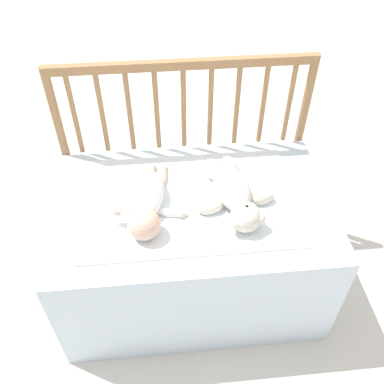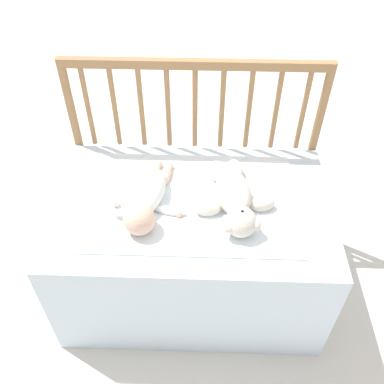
% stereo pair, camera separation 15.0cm
% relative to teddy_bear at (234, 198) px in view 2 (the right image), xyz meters
% --- Properties ---
extents(ground_plane, '(12.00, 12.00, 0.00)m').
position_rel_teddy_bear_xyz_m(ground_plane, '(-0.16, 0.01, -0.59)').
color(ground_plane, silver).
extents(crib_mattress, '(1.09, 0.69, 0.54)m').
position_rel_teddy_bear_xyz_m(crib_mattress, '(-0.16, 0.01, -0.32)').
color(crib_mattress, silver).
rests_on(crib_mattress, ground_plane).
extents(crib_rail, '(1.09, 0.04, 0.95)m').
position_rel_teddy_bear_xyz_m(crib_rail, '(-0.16, 0.38, 0.07)').
color(crib_rail, '#997047').
rests_on(crib_rail, ground_plane).
extents(blanket, '(0.83, 0.55, 0.01)m').
position_rel_teddy_bear_xyz_m(blanket, '(-0.17, 0.03, -0.05)').
color(blanket, white).
rests_on(blanket, crib_mattress).
extents(teddy_bear, '(0.31, 0.42, 0.12)m').
position_rel_teddy_bear_xyz_m(teddy_bear, '(0.00, 0.00, 0.00)').
color(teddy_bear, silver).
rests_on(teddy_bear, crib_mattress).
extents(baby, '(0.31, 0.42, 0.12)m').
position_rel_teddy_bear_xyz_m(baby, '(-0.33, -0.02, -0.00)').
color(baby, white).
rests_on(baby, crib_mattress).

